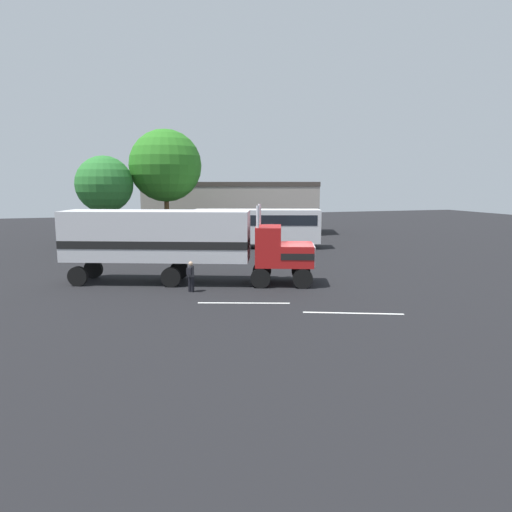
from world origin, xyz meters
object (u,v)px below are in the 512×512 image
object	(u,v)px
tree_left	(104,185)
tree_center	(165,166)
semi_truck	(176,239)
parked_car	(116,247)
person_bystander	(191,275)
parked_bus	(257,225)

from	to	relation	value
tree_left	tree_center	distance (m)	5.88
semi_truck	tree_center	size ratio (longest dim) A/B	1.32
semi_truck	parked_car	world-z (taller)	semi_truck
parked_car	tree_center	xyz separation A→B (m)	(4.81, 7.44, 6.49)
tree_left	tree_center	xyz separation A→B (m)	(5.54, 0.97, 1.73)
person_bystander	tree_center	xyz separation A→B (m)	(1.19, 20.98, 6.40)
parked_bus	parked_car	bearing A→B (deg)	-172.13
person_bystander	parked_bus	distance (m)	17.41
semi_truck	parked_car	size ratio (longest dim) A/B	3.03
semi_truck	tree_left	xyz separation A→B (m)	(-3.97, 17.52, 3.04)
parked_car	tree_center	world-z (taller)	tree_center
semi_truck	person_bystander	world-z (taller)	semi_truck
parked_bus	tree_left	xyz separation A→B (m)	(-12.75, 4.81, 3.50)
parked_bus	tree_center	world-z (taller)	tree_center
semi_truck	parked_bus	world-z (taller)	semi_truck
tree_left	tree_center	world-z (taller)	tree_center
parked_bus	parked_car	distance (m)	12.20
person_bystander	tree_left	bearing A→B (deg)	102.24
person_bystander	tree_center	distance (m)	21.97
person_bystander	tree_left	xyz separation A→B (m)	(-4.34, 20.02, 4.67)
semi_truck	parked_car	distance (m)	11.63
parked_car	tree_left	world-z (taller)	tree_left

